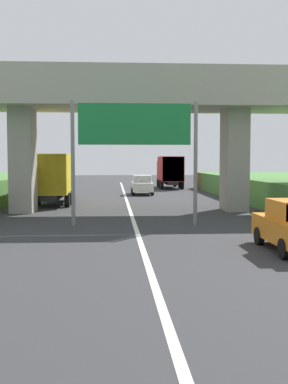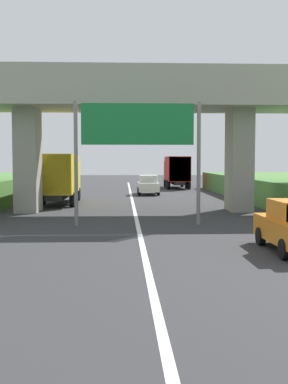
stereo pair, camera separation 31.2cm
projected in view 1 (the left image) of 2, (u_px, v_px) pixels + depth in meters
name	position (u px, v px, depth m)	size (l,w,h in m)	color
lane_centre_stripe	(134.00, 224.00, 22.96)	(0.20, 86.51, 0.01)	white
overpass_bridge	(130.00, 105.00, 28.34)	(40.00, 4.80, 8.24)	#9E998E
overhead_highway_sign	(135.00, 133.00, 22.29)	(5.88, 0.18, 5.74)	slate
truck_yellow	(55.00, 176.00, 33.30)	(2.44, 7.30, 3.44)	black
truck_red	(169.00, 170.00, 52.67)	(2.44, 7.30, 3.44)	black
car_white	(142.00, 185.00, 42.73)	(1.86, 4.10, 1.72)	silver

